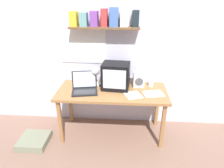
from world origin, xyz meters
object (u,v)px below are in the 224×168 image
desk_lamp (96,73)px  juice_glass (151,83)px  space_heater (139,79)px  crt_monitor (116,76)px  corner_desk (112,95)px  laptop (85,86)px  loose_paper_near_laptop (153,94)px  open_notebook (133,95)px  floor_cushion (34,141)px  printed_handout (80,84)px

desk_lamp → juice_glass: 0.80m
juice_glass → space_heater: 0.19m
crt_monitor → juice_glass: crt_monitor is taller
corner_desk → laptop: size_ratio=3.85×
desk_lamp → loose_paper_near_laptop: size_ratio=1.00×
juice_glass → open_notebook: bearing=-130.8°
juice_glass → crt_monitor: bearing=-169.4°
crt_monitor → loose_paper_near_laptop: (0.51, -0.15, -0.18)m
crt_monitor → open_notebook: crt_monitor is taller
juice_glass → space_heater: size_ratio=0.54×
desk_lamp → crt_monitor: bearing=-14.0°
juice_glass → floor_cushion: juice_glass is taller
corner_desk → printed_handout: bearing=159.2°
loose_paper_near_laptop → open_notebook: bearing=-167.6°
corner_desk → juice_glass: bearing=18.5°
open_notebook → floor_cushion: 1.53m
corner_desk → floor_cushion: corner_desk is taller
laptop → desk_lamp: desk_lamp is taller
open_notebook → loose_paper_near_laptop: bearing=12.4°
crt_monitor → floor_cushion: 1.46m
crt_monitor → floor_cushion: (-1.12, -0.41, -0.84)m
space_heater → open_notebook: 0.32m
corner_desk → desk_lamp: bearing=150.4°
corner_desk → open_notebook: open_notebook is taller
crt_monitor → laptop: crt_monitor is taller
desk_lamp → loose_paper_near_laptop: bearing=-18.4°
corner_desk → open_notebook: 0.32m
crt_monitor → juice_glass: 0.52m
crt_monitor → printed_handout: (-0.54, 0.10, -0.18)m
open_notebook → floor_cushion: size_ratio=0.71×
corner_desk → laptop: laptop is taller
space_heater → open_notebook: (-0.08, -0.29, -0.10)m
crt_monitor → printed_handout: crt_monitor is taller
space_heater → open_notebook: bearing=-109.1°
corner_desk → floor_cushion: bearing=-163.3°
floor_cushion → space_heater: bearing=18.9°
corner_desk → juice_glass: juice_glass is taller
desk_lamp → loose_paper_near_laptop: (0.80, -0.19, -0.19)m
corner_desk → printed_handout: size_ratio=5.94×
open_notebook → laptop: bearing=171.6°
crt_monitor → corner_desk: bearing=-112.6°
printed_handout → juice_glass: bearing=-0.2°
crt_monitor → laptop: size_ratio=1.01×
corner_desk → juice_glass: 0.59m
desk_lamp → juice_glass: desk_lamp is taller
juice_glass → floor_cushion: size_ratio=0.29×
corner_desk → crt_monitor: 0.27m
corner_desk → desk_lamp: 0.38m
laptop → open_notebook: bearing=-18.7°
desk_lamp → floor_cushion: desk_lamp is taller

